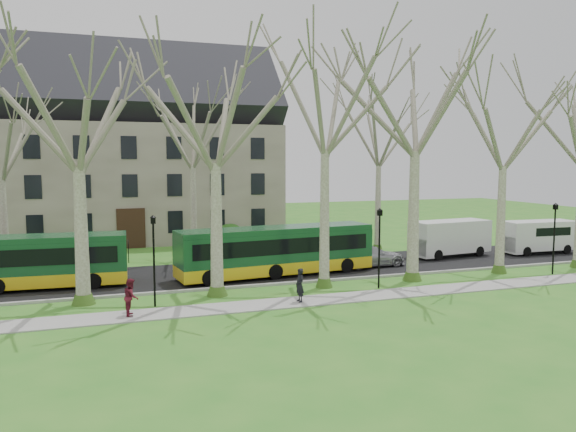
{
  "coord_description": "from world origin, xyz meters",
  "views": [
    {
      "loc": [
        -8.45,
        -27.99,
        6.96
      ],
      "look_at": [
        2.11,
        3.0,
        3.73
      ],
      "focal_mm": 35.0,
      "sensor_mm": 36.0,
      "label": 1
    }
  ],
  "objects_px": {
    "van_b": "(538,237)",
    "pedestrian_a": "(300,285)",
    "sedan": "(370,256)",
    "pedestrian_b": "(131,297)",
    "bus_lead": "(12,262)",
    "van_a": "(450,238)",
    "bus_follow": "(277,250)"
  },
  "relations": [
    {
      "from": "van_b",
      "to": "pedestrian_a",
      "type": "distance_m",
      "value": 23.31
    },
    {
      "from": "sedan",
      "to": "pedestrian_b",
      "type": "distance_m",
      "value": 17.1
    },
    {
      "from": "pedestrian_a",
      "to": "pedestrian_b",
      "type": "height_order",
      "value": "pedestrian_b"
    },
    {
      "from": "bus_lead",
      "to": "van_a",
      "type": "height_order",
      "value": "bus_lead"
    },
    {
      "from": "pedestrian_a",
      "to": "pedestrian_b",
      "type": "xyz_separation_m",
      "value": [
        -7.97,
        0.17,
        0.01
      ]
    },
    {
      "from": "sedan",
      "to": "pedestrian_a",
      "type": "bearing_deg",
      "value": 130.49
    },
    {
      "from": "bus_lead",
      "to": "van_a",
      "type": "distance_m",
      "value": 28.55
    },
    {
      "from": "van_b",
      "to": "van_a",
      "type": "bearing_deg",
      "value": 174.56
    },
    {
      "from": "sedan",
      "to": "pedestrian_a",
      "type": "distance_m",
      "value": 10.51
    },
    {
      "from": "bus_follow",
      "to": "pedestrian_a",
      "type": "bearing_deg",
      "value": -104.15
    },
    {
      "from": "van_a",
      "to": "pedestrian_b",
      "type": "bearing_deg",
      "value": -165.38
    },
    {
      "from": "van_b",
      "to": "pedestrian_a",
      "type": "height_order",
      "value": "van_b"
    },
    {
      "from": "pedestrian_b",
      "to": "bus_follow",
      "type": "bearing_deg",
      "value": -48.36
    },
    {
      "from": "van_a",
      "to": "pedestrian_b",
      "type": "xyz_separation_m",
      "value": [
        -22.78,
        -8.75,
        -0.46
      ]
    },
    {
      "from": "bus_follow",
      "to": "sedan",
      "type": "distance_m",
      "value": 6.77
    },
    {
      "from": "bus_follow",
      "to": "pedestrian_b",
      "type": "bearing_deg",
      "value": -150.61
    },
    {
      "from": "bus_lead",
      "to": "van_a",
      "type": "xyz_separation_m",
      "value": [
        28.51,
        1.42,
        -0.18
      ]
    },
    {
      "from": "van_a",
      "to": "pedestrian_a",
      "type": "bearing_deg",
      "value": -155.32
    },
    {
      "from": "sedan",
      "to": "pedestrian_b",
      "type": "bearing_deg",
      "value": 111.19
    },
    {
      "from": "bus_lead",
      "to": "bus_follow",
      "type": "distance_m",
      "value": 14.63
    },
    {
      "from": "bus_lead",
      "to": "pedestrian_b",
      "type": "height_order",
      "value": "bus_lead"
    },
    {
      "from": "bus_lead",
      "to": "van_b",
      "type": "height_order",
      "value": "bus_lead"
    },
    {
      "from": "pedestrian_a",
      "to": "bus_follow",
      "type": "bearing_deg",
      "value": 167.46
    },
    {
      "from": "van_a",
      "to": "van_b",
      "type": "distance_m",
      "value": 7.17
    },
    {
      "from": "bus_lead",
      "to": "bus_follow",
      "type": "relative_size",
      "value": 0.98
    },
    {
      "from": "van_a",
      "to": "van_b",
      "type": "xyz_separation_m",
      "value": [
        7.1,
        -0.98,
        -0.08
      ]
    },
    {
      "from": "bus_follow",
      "to": "pedestrian_b",
      "type": "distance_m",
      "value": 10.95
    },
    {
      "from": "sedan",
      "to": "pedestrian_a",
      "type": "height_order",
      "value": "pedestrian_a"
    },
    {
      "from": "bus_follow",
      "to": "pedestrian_a",
      "type": "distance_m",
      "value": 6.66
    },
    {
      "from": "bus_follow",
      "to": "van_b",
      "type": "distance_m",
      "value": 21.06
    },
    {
      "from": "bus_follow",
      "to": "pedestrian_b",
      "type": "relative_size",
      "value": 7.24
    },
    {
      "from": "bus_lead",
      "to": "van_b",
      "type": "bearing_deg",
      "value": 3.52
    }
  ]
}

